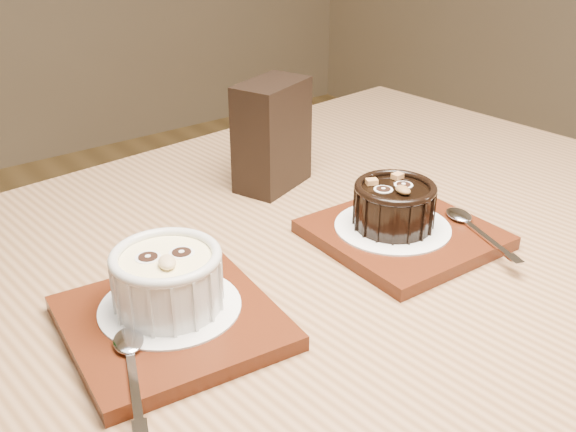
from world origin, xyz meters
The scene contains 10 objects.
table centered at (-0.09, 0.11, 0.66)m, with size 1.26×0.90×0.75m.
tray_left centered at (-0.24, 0.10, 0.76)m, with size 0.18×0.18×0.01m, color #511F0D.
doily_left centered at (-0.23, 0.11, 0.77)m, with size 0.13×0.13×0.00m, color white.
ramekin_white centered at (-0.23, 0.11, 0.80)m, with size 0.10×0.10×0.06m.
spoon_left centered at (-0.30, 0.05, 0.77)m, with size 0.03×0.13×0.01m, color silver, non-canonical shape.
tray_right centered at (0.05, 0.09, 0.76)m, with size 0.18×0.18×0.01m, color #511F0D.
doily_right centered at (0.04, 0.10, 0.77)m, with size 0.13×0.13×0.00m, color white.
ramekin_dark centered at (0.04, 0.10, 0.79)m, with size 0.09×0.09×0.05m.
spoon_right centered at (0.11, 0.04, 0.77)m, with size 0.03×0.13×0.01m, color silver, non-canonical shape.
condiment_stand centered at (0.02, 0.31, 0.82)m, with size 0.10×0.06×0.14m, color black.
Camera 1 is at (-0.45, -0.36, 1.12)m, focal length 42.00 mm.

